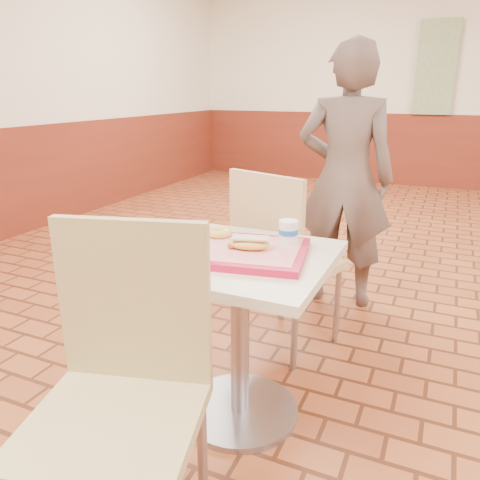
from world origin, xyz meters
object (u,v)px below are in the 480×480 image
at_px(chair_main_front, 122,381).
at_px(chair_main_back, 280,254).
at_px(ring_donut, 219,232).
at_px(long_john_donut, 249,244).
at_px(paper_cup, 288,232).
at_px(main_table, 240,310).
at_px(customer, 345,179).
at_px(serving_tray, 240,251).

bearing_deg(chair_main_front, chair_main_back, 73.20).
height_order(ring_donut, long_john_donut, long_john_donut).
relative_size(chair_main_front, chair_main_back, 1.03).
xyz_separation_m(long_john_donut, paper_cup, (0.12, 0.12, 0.03)).
relative_size(main_table, customer, 0.45).
xyz_separation_m(chair_main_front, customer, (0.19, 1.97, 0.25)).
relative_size(main_table, long_john_donut, 4.28).
height_order(chair_main_back, serving_tray, chair_main_back).
bearing_deg(long_john_donut, chair_main_front, -99.91).
height_order(main_table, paper_cup, paper_cup).
bearing_deg(ring_donut, main_table, -34.52).
xyz_separation_m(customer, long_john_donut, (-0.08, -1.33, -0.03)).
xyz_separation_m(ring_donut, paper_cup, (0.30, 0.01, 0.03)).
xyz_separation_m(main_table, chair_main_front, (-0.07, -0.65, 0.06)).
relative_size(chair_main_back, customer, 0.59).
distance_m(chair_main_front, chair_main_back, 1.23).
height_order(chair_main_front, ring_donut, chair_main_front).
height_order(chair_main_front, chair_main_back, chair_main_front).
height_order(chair_main_back, paper_cup, chair_main_back).
relative_size(serving_tray, paper_cup, 5.23).
distance_m(serving_tray, ring_donut, 0.17).
distance_m(serving_tray, paper_cup, 0.20).
bearing_deg(main_table, long_john_donut, -13.23).
relative_size(ring_donut, paper_cup, 1.12).
relative_size(chair_main_front, serving_tray, 1.98).
relative_size(ring_donut, long_john_donut, 0.63).
bearing_deg(long_john_donut, customer, 86.66).
distance_m(chair_main_front, customer, 2.00).
bearing_deg(paper_cup, long_john_donut, -134.20).
xyz_separation_m(customer, paper_cup, (0.04, -1.21, -0.00)).
relative_size(main_table, ring_donut, 6.75).
distance_m(chair_main_front, serving_tray, 0.68).
xyz_separation_m(main_table, chair_main_back, (-0.04, 0.58, 0.05)).
bearing_deg(serving_tray, chair_main_back, 93.59).
height_order(main_table, serving_tray, serving_tray).
bearing_deg(main_table, chair_main_front, -96.22).
height_order(main_table, chair_main_back, chair_main_back).
bearing_deg(chair_main_back, paper_cup, 131.77).
bearing_deg(customer, paper_cup, 84.99).
bearing_deg(serving_tray, main_table, 180.00).
xyz_separation_m(customer, ring_donut, (-0.26, -1.22, -0.03)).
relative_size(serving_tray, long_john_donut, 2.95).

